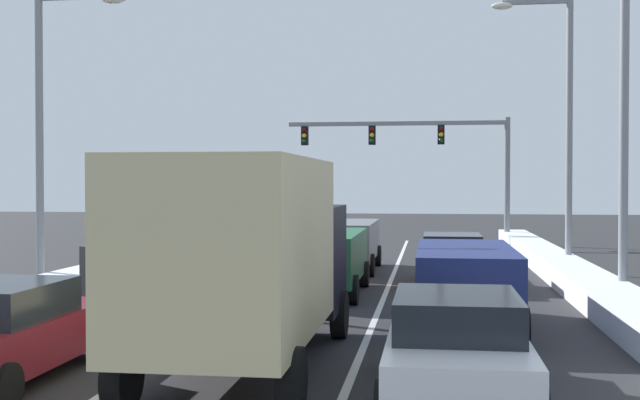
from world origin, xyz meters
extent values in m
plane|color=#28282B|center=(0.00, 14.39, 0.00)|extent=(120.00, 120.00, 0.00)
cube|color=silver|center=(1.70, 17.99, 0.00)|extent=(0.14, 39.58, 0.01)
cube|color=silver|center=(-1.70, 17.99, 0.00)|extent=(0.14, 39.58, 0.01)
cube|color=silver|center=(7.00, 17.99, 0.31)|extent=(1.30, 39.58, 0.62)
cube|color=silver|center=(-7.00, 17.99, 0.25)|extent=(1.34, 39.58, 0.51)
cube|color=silver|center=(3.26, 6.93, 0.63)|extent=(1.82, 4.50, 0.70)
cube|color=black|center=(3.26, 6.78, 1.23)|extent=(1.64, 2.20, 0.55)
cube|color=red|center=(2.57, 4.73, 0.75)|extent=(0.24, 0.08, 0.14)
cube|color=red|center=(3.95, 4.73, 0.75)|extent=(0.24, 0.08, 0.14)
cylinder|color=black|center=(2.37, 8.48, 0.33)|extent=(0.22, 0.66, 0.66)
cylinder|color=black|center=(4.15, 8.48, 0.33)|extent=(0.22, 0.66, 0.66)
cube|color=navy|center=(3.62, 12.67, 1.04)|extent=(1.95, 4.90, 1.25)
cube|color=black|center=(3.62, 10.26, 1.32)|extent=(1.56, 0.06, 0.55)
cube|color=red|center=(2.84, 10.27, 0.94)|extent=(0.20, 0.08, 0.28)
cube|color=red|center=(4.40, 10.27, 0.94)|extent=(0.20, 0.08, 0.28)
cylinder|color=black|center=(2.66, 14.37, 0.37)|extent=(0.25, 0.74, 0.74)
cylinder|color=black|center=(4.57, 14.37, 0.37)|extent=(0.25, 0.74, 0.74)
cylinder|color=black|center=(2.66, 10.97, 0.37)|extent=(0.25, 0.74, 0.74)
cylinder|color=black|center=(4.57, 10.97, 0.37)|extent=(0.25, 0.74, 0.74)
cube|color=maroon|center=(3.53, 19.67, 0.63)|extent=(1.82, 4.50, 0.70)
cube|color=black|center=(3.53, 19.52, 1.23)|extent=(1.64, 2.20, 0.55)
cube|color=red|center=(2.83, 17.47, 0.75)|extent=(0.24, 0.08, 0.14)
cube|color=red|center=(4.22, 17.47, 0.75)|extent=(0.24, 0.08, 0.14)
cylinder|color=black|center=(2.64, 21.22, 0.33)|extent=(0.22, 0.66, 0.66)
cylinder|color=black|center=(4.42, 21.22, 0.33)|extent=(0.22, 0.66, 0.66)
cylinder|color=black|center=(2.64, 18.12, 0.33)|extent=(0.22, 0.66, 0.66)
cylinder|color=black|center=(4.42, 18.12, 0.33)|extent=(0.22, 0.66, 0.66)
cube|color=black|center=(0.04, 11.00, 1.56)|extent=(2.35, 2.20, 2.00)
cube|color=#D1C18C|center=(0.04, 7.40, 2.06)|extent=(2.35, 5.00, 2.60)
cylinder|color=black|center=(-1.09, 11.30, 0.46)|extent=(0.28, 0.92, 0.92)
cylinder|color=black|center=(1.16, 11.30, 0.46)|extent=(0.28, 0.92, 0.92)
cylinder|color=black|center=(-1.09, 5.90, 0.46)|extent=(0.28, 0.92, 0.92)
cylinder|color=black|center=(1.16, 5.90, 0.46)|extent=(0.28, 0.92, 0.92)
cube|color=#1E5633|center=(0.06, 17.26, 1.04)|extent=(1.95, 4.90, 1.25)
cube|color=black|center=(0.06, 14.85, 1.32)|extent=(1.56, 0.06, 0.55)
cube|color=red|center=(-0.72, 14.86, 0.94)|extent=(0.20, 0.08, 0.28)
cube|color=red|center=(0.84, 14.86, 0.94)|extent=(0.20, 0.08, 0.28)
cylinder|color=black|center=(-0.90, 18.96, 0.37)|extent=(0.25, 0.74, 0.74)
cylinder|color=black|center=(1.01, 18.96, 0.37)|extent=(0.25, 0.74, 0.74)
cylinder|color=black|center=(-0.90, 15.56, 0.37)|extent=(0.25, 0.74, 0.74)
cylinder|color=black|center=(1.01, 15.56, 0.37)|extent=(0.25, 0.74, 0.74)
cube|color=slate|center=(0.04, 23.22, 1.04)|extent=(1.95, 4.90, 1.25)
cube|color=black|center=(0.04, 20.81, 1.32)|extent=(1.56, 0.06, 0.55)
cube|color=red|center=(-0.74, 20.82, 0.94)|extent=(0.20, 0.08, 0.28)
cube|color=red|center=(0.82, 20.82, 0.94)|extent=(0.20, 0.08, 0.28)
cylinder|color=black|center=(-0.91, 24.92, 0.37)|extent=(0.25, 0.74, 0.74)
cylinder|color=black|center=(1.00, 24.92, 0.37)|extent=(0.25, 0.74, 0.74)
cylinder|color=black|center=(-0.91, 21.52, 0.37)|extent=(0.25, 0.74, 0.74)
cylinder|color=black|center=(1.00, 21.52, 0.37)|extent=(0.25, 0.74, 0.74)
cube|color=maroon|center=(-3.48, 7.19, 0.63)|extent=(1.82, 4.50, 0.70)
cylinder|color=black|center=(-4.37, 8.74, 0.33)|extent=(0.22, 0.66, 0.66)
cylinder|color=black|center=(-2.59, 8.74, 0.33)|extent=(0.22, 0.66, 0.66)
cylinder|color=black|center=(-2.59, 5.64, 0.33)|extent=(0.22, 0.66, 0.66)
cube|color=#38383D|center=(-3.41, 14.29, 1.04)|extent=(1.95, 4.90, 1.25)
cube|color=black|center=(-3.41, 11.88, 1.32)|extent=(1.56, 0.06, 0.55)
cube|color=red|center=(-4.19, 11.89, 0.94)|extent=(0.20, 0.08, 0.28)
cube|color=red|center=(-2.63, 11.89, 0.94)|extent=(0.20, 0.08, 0.28)
cylinder|color=black|center=(-4.37, 15.99, 0.37)|extent=(0.25, 0.74, 0.74)
cylinder|color=black|center=(-2.46, 15.99, 0.37)|extent=(0.25, 0.74, 0.74)
cylinder|color=black|center=(-4.37, 12.59, 0.37)|extent=(0.25, 0.74, 0.74)
cylinder|color=black|center=(-2.46, 12.59, 0.37)|extent=(0.25, 0.74, 0.74)
cube|color=#937F60|center=(-3.63, 20.37, 0.63)|extent=(1.82, 4.50, 0.70)
cube|color=black|center=(-3.63, 20.22, 1.23)|extent=(1.64, 2.20, 0.55)
cube|color=red|center=(-4.32, 18.17, 0.75)|extent=(0.24, 0.08, 0.14)
cube|color=red|center=(-2.94, 18.17, 0.75)|extent=(0.24, 0.08, 0.14)
cylinder|color=black|center=(-4.52, 21.92, 0.33)|extent=(0.22, 0.66, 0.66)
cylinder|color=black|center=(-2.74, 21.92, 0.33)|extent=(0.22, 0.66, 0.66)
cylinder|color=black|center=(-4.52, 18.82, 0.33)|extent=(0.22, 0.66, 0.66)
cylinder|color=black|center=(-2.74, 18.82, 0.33)|extent=(0.22, 0.66, 0.66)
cylinder|color=slate|center=(6.60, 35.98, 3.10)|extent=(0.28, 0.28, 6.20)
cube|color=slate|center=(1.20, 35.98, 5.95)|extent=(10.80, 0.20, 0.20)
cube|color=black|center=(3.40, 35.98, 5.38)|extent=(0.34, 0.34, 0.95)
sphere|color=#4C0A0A|center=(3.40, 35.80, 5.66)|extent=(0.22, 0.22, 0.22)
sphere|color=#F2AD14|center=(3.40, 35.80, 5.38)|extent=(0.22, 0.22, 0.22)
sphere|color=#0C3819|center=(3.40, 35.80, 5.09)|extent=(0.22, 0.22, 0.22)
cube|color=black|center=(0.00, 35.98, 5.38)|extent=(0.34, 0.34, 0.95)
sphere|color=#4C0A0A|center=(0.00, 35.80, 5.66)|extent=(0.22, 0.22, 0.22)
sphere|color=#F2AD14|center=(0.00, 35.80, 5.38)|extent=(0.22, 0.22, 0.22)
sphere|color=#0C3819|center=(0.00, 35.80, 5.09)|extent=(0.22, 0.22, 0.22)
cube|color=black|center=(-3.40, 35.98, 5.38)|extent=(0.34, 0.34, 0.95)
sphere|color=#4C0A0A|center=(-3.40, 35.80, 5.66)|extent=(0.22, 0.22, 0.22)
sphere|color=#F2AD14|center=(-3.40, 35.80, 5.38)|extent=(0.22, 0.22, 0.22)
sphere|color=#0C3819|center=(-3.40, 35.80, 5.09)|extent=(0.22, 0.22, 0.22)
cylinder|color=gray|center=(7.54, 16.19, 4.05)|extent=(0.22, 0.22, 8.11)
cylinder|color=gray|center=(7.44, 23.39, 4.58)|extent=(0.22, 0.22, 9.15)
cube|color=gray|center=(6.34, 23.39, 9.00)|extent=(2.20, 0.14, 0.14)
ellipsoid|color=#EAE5C6|center=(5.24, 23.39, 8.90)|extent=(0.70, 0.36, 0.24)
cylinder|color=gray|center=(-7.96, 17.13, 4.16)|extent=(0.22, 0.22, 8.31)
camera|label=1|loc=(2.91, -4.11, 3.00)|focal=45.15mm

